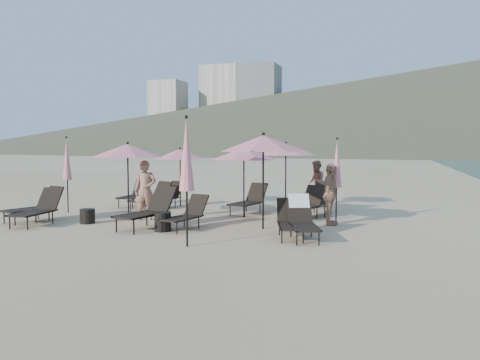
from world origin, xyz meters
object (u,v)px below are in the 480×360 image
(lounger_8, at_px, (165,196))
(umbrella_open_1, at_px, (244,154))
(umbrella_open_3, at_px, (180,154))
(umbrella_closed_0, at_px, (187,156))
(lounger_11, at_px, (321,199))
(umbrella_open_0, at_px, (128,151))
(lounger_5, at_px, (302,218))
(umbrella_open_4, at_px, (286,150))
(lounger_6, at_px, (136,193))
(lounger_0, at_px, (35,205))
(umbrella_closed_2, at_px, (67,159))
(umbrella_closed_1, at_px, (337,164))
(beachgoer_b, at_px, (316,182))
(side_table_1, at_px, (163,222))
(lounger_3, at_px, (186,214))
(lounger_9, at_px, (249,200))
(beachgoer_a, at_px, (145,190))
(lounger_2, at_px, (148,210))
(lounger_1, at_px, (38,208))
(lounger_10, at_px, (305,204))
(lounger_7, at_px, (152,197))
(beachgoer_c, at_px, (330,195))
(side_table_0, at_px, (87,216))
(lounger_4, at_px, (290,220))
(umbrella_open_2, at_px, (263,143))

(lounger_8, distance_m, umbrella_open_1, 3.89)
(umbrella_open_3, distance_m, umbrella_closed_0, 6.97)
(lounger_11, distance_m, umbrella_open_0, 6.18)
(lounger_5, distance_m, umbrella_open_4, 5.65)
(lounger_6, bearing_deg, umbrella_open_3, 11.92)
(lounger_0, relative_size, umbrella_closed_2, 0.72)
(umbrella_open_1, bearing_deg, umbrella_closed_2, -172.69)
(umbrella_closed_1, distance_m, beachgoer_b, 4.59)
(side_table_1, bearing_deg, umbrella_open_0, 141.92)
(lounger_3, xyz_separation_m, lounger_9, (0.68, 3.29, 0.04))
(umbrella_closed_2, relative_size, beachgoer_a, 1.42)
(umbrella_open_1, relative_size, umbrella_closed_1, 0.91)
(lounger_2, xyz_separation_m, umbrella_open_0, (-1.37, 1.25, 1.53))
(lounger_0, xyz_separation_m, beachgoer_b, (7.02, 6.50, 0.37))
(lounger_2, bearing_deg, lounger_1, -160.36)
(umbrella_closed_2, bearing_deg, side_table_1, -24.52)
(umbrella_open_1, height_order, beachgoer_b, umbrella_open_1)
(lounger_1, height_order, umbrella_open_0, umbrella_open_0)
(lounger_8, relative_size, umbrella_open_4, 0.73)
(lounger_0, bearing_deg, umbrella_closed_2, 113.85)
(lounger_0, height_order, umbrella_open_3, umbrella_open_3)
(lounger_1, xyz_separation_m, umbrella_open_1, (4.95, 3.03, 1.48))
(lounger_6, bearing_deg, lounger_10, -13.84)
(umbrella_closed_2, bearing_deg, lounger_7, 35.32)
(lounger_8, height_order, lounger_11, lounger_11)
(lounger_6, xyz_separation_m, lounger_10, (6.38, -1.05, -0.01))
(beachgoer_c, bearing_deg, lounger_7, 77.62)
(lounger_6, xyz_separation_m, lounger_11, (6.67, 0.10, 0.02))
(lounger_10, bearing_deg, lounger_6, -170.61)
(lounger_1, xyz_separation_m, beachgoer_c, (7.60, 2.50, 0.39))
(lounger_11, xyz_separation_m, beachgoer_b, (-0.56, 2.43, 0.35))
(lounger_1, xyz_separation_m, lounger_2, (3.14, 0.48, 0.04))
(lounger_8, bearing_deg, side_table_0, -81.52)
(lounger_7, bearing_deg, umbrella_closed_0, -39.69)
(lounger_3, distance_m, lounger_4, 2.80)
(lounger_3, bearing_deg, lounger_7, 142.45)
(lounger_9, xyz_separation_m, side_table_0, (-3.69, -3.33, -0.24))
(umbrella_open_1, bearing_deg, lounger_11, 36.74)
(umbrella_closed_1, bearing_deg, umbrella_closed_2, -177.35)
(side_table_0, xyz_separation_m, beachgoer_a, (1.22, 1.08, 0.67))
(lounger_8, relative_size, umbrella_open_0, 0.73)
(lounger_3, bearing_deg, umbrella_closed_2, 173.27)
(umbrella_open_2, distance_m, side_table_1, 3.25)
(lounger_1, xyz_separation_m, lounger_10, (6.74, 3.43, -0.00))
(umbrella_closed_2, height_order, side_table_1, umbrella_closed_2)
(umbrella_open_0, bearing_deg, beachgoer_a, -3.40)
(umbrella_open_1, height_order, umbrella_open_3, umbrella_open_1)
(lounger_6, distance_m, lounger_8, 1.26)
(umbrella_open_1, distance_m, umbrella_open_4, 2.65)
(lounger_0, height_order, side_table_0, lounger_0)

